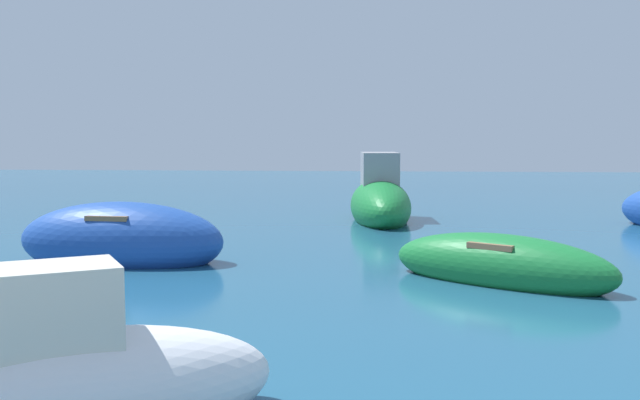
{
  "coord_description": "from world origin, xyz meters",
  "views": [
    {
      "loc": [
        -7.51,
        -3.98,
        2.07
      ],
      "look_at": [
        -8.93,
        11.96,
        0.66
      ],
      "focal_mm": 39.84,
      "sensor_mm": 36.0,
      "label": 1
    }
  ],
  "objects_px": {
    "moored_boat_7": "(60,387)",
    "moored_boat_3": "(380,201)",
    "moored_boat_4": "(500,265)",
    "moored_boat_6": "(121,240)"
  },
  "relations": [
    {
      "from": "moored_boat_3",
      "to": "moored_boat_6",
      "type": "bearing_deg",
      "value": -38.19
    },
    {
      "from": "moored_boat_3",
      "to": "moored_boat_4",
      "type": "xyz_separation_m",
      "value": [
        1.75,
        -7.59,
        -0.23
      ]
    },
    {
      "from": "moored_boat_7",
      "to": "moored_boat_3",
      "type": "bearing_deg",
      "value": 49.85
    },
    {
      "from": "moored_boat_4",
      "to": "moored_boat_3",
      "type": "bearing_deg",
      "value": -44.04
    },
    {
      "from": "moored_boat_3",
      "to": "moored_boat_7",
      "type": "bearing_deg",
      "value": -13.94
    },
    {
      "from": "moored_boat_4",
      "to": "moored_boat_7",
      "type": "xyz_separation_m",
      "value": [
        -3.92,
        -5.6,
        0.09
      ]
    },
    {
      "from": "moored_boat_4",
      "to": "moored_boat_7",
      "type": "bearing_deg",
      "value": 88.02
    },
    {
      "from": "moored_boat_4",
      "to": "moored_boat_7",
      "type": "relative_size",
      "value": 1.07
    },
    {
      "from": "moored_boat_4",
      "to": "moored_boat_7",
      "type": "height_order",
      "value": "moored_boat_7"
    },
    {
      "from": "moored_boat_4",
      "to": "moored_boat_7",
      "type": "distance_m",
      "value": 6.84
    }
  ]
}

